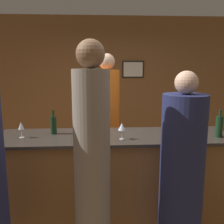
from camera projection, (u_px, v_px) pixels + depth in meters
name	position (u px, v px, depth m)	size (l,w,h in m)	color
ground_plane	(114.00, 219.00, 3.01)	(14.00, 14.00, 0.00)	brown
back_wall	(106.00, 86.00, 5.16)	(8.00, 0.08, 2.80)	brown
bar_counter	(114.00, 178.00, 2.91)	(2.66, 0.73, 1.04)	brown
bartender	(107.00, 129.00, 3.58)	(0.35, 0.35, 1.98)	orange
guest_0	(92.00, 173.00, 2.01)	(0.29, 0.29, 2.01)	gray
guest_1	(181.00, 181.00, 2.19)	(0.38, 0.38, 1.77)	#1E234C
wine_bottle_0	(54.00, 125.00, 2.86)	(0.07, 0.07, 0.28)	black
wine_bottle_1	(219.00, 126.00, 2.74)	(0.08, 0.08, 0.31)	black
wine_glass_0	(84.00, 125.00, 2.74)	(0.07, 0.07, 0.17)	silver
wine_glass_1	(168.00, 126.00, 2.68)	(0.08, 0.08, 0.18)	silver
wine_glass_2	(21.00, 126.00, 2.70)	(0.06, 0.06, 0.17)	silver
wine_glass_3	(122.00, 127.00, 2.65)	(0.08, 0.08, 0.18)	silver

